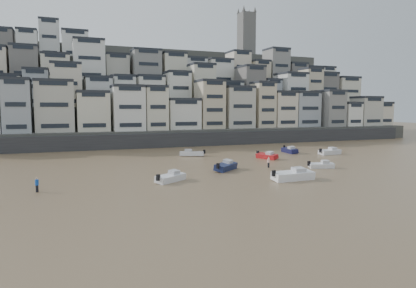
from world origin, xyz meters
name	(u,v)px	position (x,y,z in m)	size (l,w,h in m)	color
ground	(311,225)	(0.00, 0.00, 0.00)	(400.00, 400.00, 0.00)	olive
harbor_wall	(186,139)	(10.00, 65.00, 1.75)	(140.00, 3.00, 3.50)	#38383A
hillside	(164,99)	(14.73, 104.84, 13.01)	(141.04, 66.00, 50.00)	#4C4C47
boat_i	(290,149)	(26.69, 43.34, 0.76)	(5.60, 1.83, 1.53)	#13143C
boat_h	(192,152)	(5.12, 45.98, 0.73)	(5.36, 1.75, 1.46)	silver
boat_e	(267,155)	(17.18, 36.74, 0.68)	(5.01, 1.64, 1.37)	#A51417
boat_a	(293,174)	(9.65, 16.88, 0.89)	(6.49, 2.12, 1.77)	white
boat_j	(171,176)	(-6.06, 21.92, 0.71)	(5.23, 1.71, 1.43)	white
boat_g	(330,151)	(33.01, 37.87, 0.78)	(5.69, 1.86, 1.55)	silver
boat_c	(226,165)	(4.45, 27.54, 0.79)	(5.76, 1.89, 1.57)	#161E45
boat_b	(321,164)	(19.78, 23.79, 0.60)	(4.43, 1.45, 1.21)	silver
person_blue	(37,185)	(-22.18, 21.56, 0.87)	(0.44, 0.44, 1.74)	#174CB1
person_pink	(269,162)	(12.09, 27.47, 0.87)	(0.44, 0.44, 1.74)	beige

